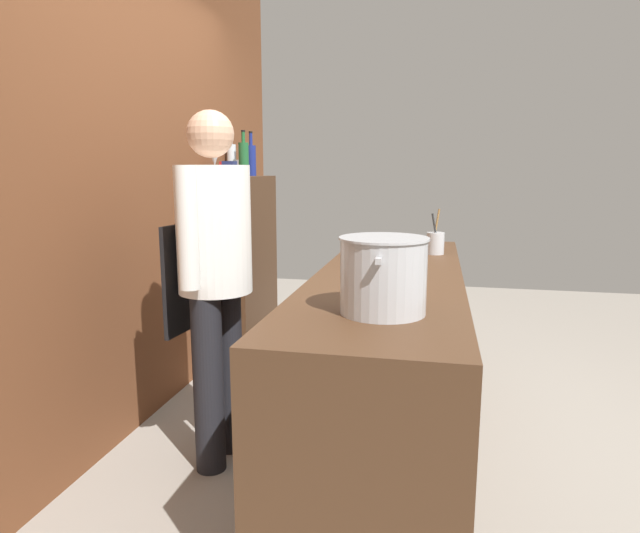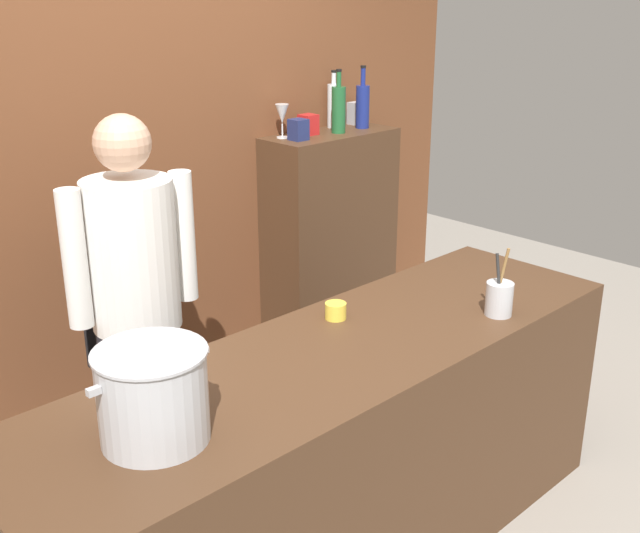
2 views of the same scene
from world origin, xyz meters
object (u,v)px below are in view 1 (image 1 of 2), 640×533
(stockpot_large, at_px, (383,275))
(wine_glass_wide, at_px, (215,159))
(wine_bottle_cobalt, at_px, (251,160))
(butter_jar, at_px, (356,259))
(wine_bottle_green, at_px, (244,158))
(spice_tin_navy, at_px, (230,169))
(spice_tin_red, at_px, (227,169))
(spice_tin_silver, at_px, (242,168))
(wine_bottle_clear, at_px, (232,159))
(utensil_crock, at_px, (435,243))
(chef, at_px, (214,265))

(stockpot_large, bearing_deg, wine_glass_wide, 38.66)
(stockpot_large, bearing_deg, wine_bottle_cobalt, 29.74)
(butter_jar, relative_size, wine_glass_wide, 0.48)
(stockpot_large, relative_size, wine_bottle_cobalt, 1.13)
(wine_bottle_green, height_order, wine_glass_wide, wine_bottle_green)
(spice_tin_navy, height_order, spice_tin_red, same)
(spice_tin_red, bearing_deg, spice_tin_navy, -152.20)
(wine_bottle_green, relative_size, wine_glass_wide, 1.92)
(spice_tin_silver, bearing_deg, wine_bottle_clear, 174.25)
(stockpot_large, distance_m, butter_jar, 0.98)
(spice_tin_navy, bearing_deg, stockpot_large, -143.84)
(utensil_crock, relative_size, wine_glass_wide, 1.58)
(spice_tin_silver, xyz_separation_m, spice_tin_navy, (-0.54, -0.11, -0.01))
(wine_glass_wide, bearing_deg, spice_tin_navy, -77.77)
(wine_bottle_green, relative_size, wine_bottle_clear, 1.07)
(wine_bottle_clear, bearing_deg, wine_bottle_green, -125.42)
(utensil_crock, relative_size, wine_bottle_cobalt, 0.81)
(wine_bottle_cobalt, bearing_deg, wine_bottle_clear, 131.50)
(utensil_crock, distance_m, spice_tin_silver, 1.74)
(butter_jar, relative_size, spice_tin_red, 0.78)
(butter_jar, height_order, wine_glass_wide, wine_glass_wide)
(wine_glass_wide, bearing_deg, spice_tin_silver, 1.66)
(wine_glass_wide, bearing_deg, wine_bottle_cobalt, -9.52)
(wine_glass_wide, distance_m, spice_tin_navy, 0.12)
(stockpot_large, relative_size, spice_tin_red, 3.59)
(utensil_crock, distance_m, wine_bottle_clear, 1.71)
(utensil_crock, height_order, wine_glass_wide, wine_glass_wide)
(stockpot_large, bearing_deg, spice_tin_silver, 31.03)
(butter_jar, xyz_separation_m, wine_bottle_green, (0.99, 0.97, 0.54))
(chef, distance_m, spice_tin_silver, 1.88)
(chef, relative_size, spice_tin_navy, 15.81)
(utensil_crock, height_order, wine_bottle_cobalt, wine_bottle_cobalt)
(utensil_crock, height_order, butter_jar, utensil_crock)
(wine_bottle_green, bearing_deg, butter_jar, -135.58)
(wine_bottle_cobalt, bearing_deg, chef, -166.83)
(butter_jar, height_order, wine_bottle_clear, wine_bottle_clear)
(utensil_crock, relative_size, spice_tin_silver, 2.22)
(wine_glass_wide, relative_size, spice_tin_red, 1.64)
(chef, height_order, wine_bottle_clear, chef)
(utensil_crock, bearing_deg, wine_bottle_cobalt, 62.73)
(wine_bottle_clear, xyz_separation_m, spice_tin_red, (-0.24, -0.06, -0.07))
(chef, distance_m, stockpot_large, 0.93)
(butter_jar, distance_m, wine_bottle_green, 1.50)
(butter_jar, distance_m, wine_glass_wide, 1.38)
(butter_jar, distance_m, wine_bottle_cobalt, 1.64)
(wine_bottle_green, xyz_separation_m, spice_tin_navy, (-0.29, -0.00, -0.07))
(wine_glass_wide, bearing_deg, utensil_crock, -98.24)
(chef, height_order, utensil_crock, chef)
(wine_bottle_cobalt, distance_m, spice_tin_navy, 0.49)
(chef, distance_m, wine_bottle_cobalt, 1.81)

